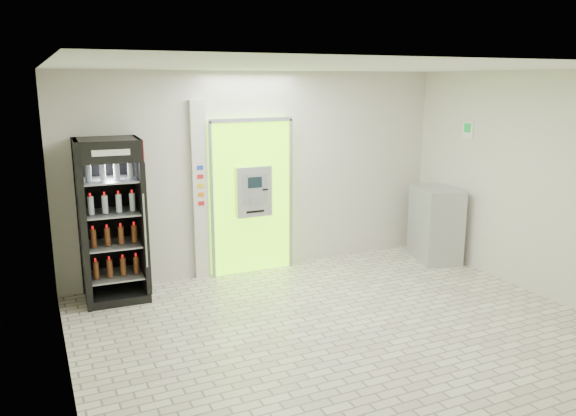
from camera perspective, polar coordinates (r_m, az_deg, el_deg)
ground at (r=6.80m, az=5.59°, el=-12.10°), size 6.00×6.00×0.00m
room_shell at (r=6.25m, az=5.96°, el=3.40°), size 6.00×6.00×6.00m
atm_assembly at (r=8.43m, az=-3.75°, el=1.25°), size 1.30×0.24×2.33m
pillar at (r=8.19m, az=-8.95°, el=1.71°), size 0.22×0.11×2.60m
beverage_cooler at (r=7.71m, az=-17.44°, el=-1.51°), size 0.83×0.78×2.14m
steel_cabinet at (r=9.38m, az=14.75°, el=-1.57°), size 0.82×1.02×1.19m
exit_sign at (r=9.13m, az=17.80°, el=7.59°), size 0.02×0.22×0.26m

